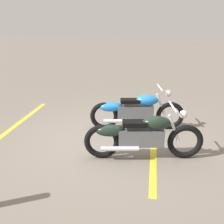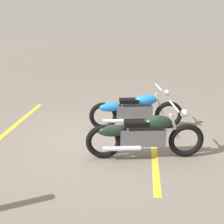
{
  "view_description": "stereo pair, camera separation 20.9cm",
  "coord_description": "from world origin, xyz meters",
  "views": [
    {
      "loc": [
        -0.73,
        5.28,
        2.52
      ],
      "look_at": [
        -0.05,
        0.0,
        0.65
      ],
      "focal_mm": 42.97,
      "sensor_mm": 36.0,
      "label": 1
    },
    {
      "loc": [
        -0.52,
        5.3,
        2.52
      ],
      "look_at": [
        -0.05,
        0.0,
        0.65
      ],
      "focal_mm": 42.97,
      "sensor_mm": 36.0,
      "label": 2
    }
  ],
  "objects": [
    {
      "name": "ground_plane",
      "position": [
        0.0,
        0.0,
        0.0
      ],
      "size": [
        60.0,
        60.0,
        0.0
      ],
      "primitive_type": "plane",
      "color": "slate"
    },
    {
      "name": "motorcycle_bright_foreground",
      "position": [
        -0.51,
        -0.69,
        0.46
      ],
      "size": [
        2.22,
        0.68,
        1.04
      ],
      "rotation": [
        0.0,
        0.0,
        3.28
      ],
      "color": "black",
      "rests_on": "ground"
    },
    {
      "name": "motorcycle_dark_foreground",
      "position": [
        -0.68,
        0.71,
        0.46
      ],
      "size": [
        2.23,
        0.66,
        1.04
      ],
      "rotation": [
        0.0,
        0.0,
        3.27
      ],
      "color": "black",
      "rests_on": "ground"
    },
    {
      "name": "parking_stripe_near",
      "position": [
        -0.94,
        0.33,
        0.0
      ],
      "size": [
        0.2,
        3.2,
        0.01
      ],
      "primitive_type": "cube",
      "rotation": [
        0.0,
        0.0,
        1.55
      ],
      "color": "yellow",
      "rests_on": "ground"
    },
    {
      "name": "parking_stripe_mid",
      "position": [
        2.42,
        -0.73,
        0.0
      ],
      "size": [
        0.2,
        3.2,
        0.01
      ],
      "primitive_type": "cube",
      "rotation": [
        0.0,
        0.0,
        1.55
      ],
      "color": "yellow",
      "rests_on": "ground"
    }
  ]
}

